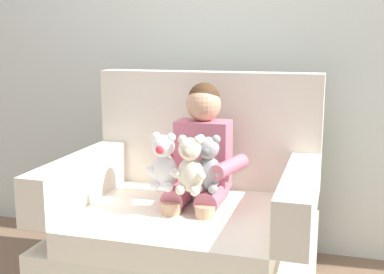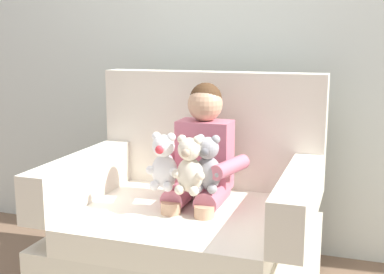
% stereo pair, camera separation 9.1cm
% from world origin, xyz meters
% --- Properties ---
extents(back_wall, '(6.00, 0.10, 2.60)m').
position_xyz_m(back_wall, '(0.00, 0.79, 1.30)').
color(back_wall, silver).
rests_on(back_wall, ground).
extents(armchair, '(1.20, 0.95, 1.09)m').
position_xyz_m(armchair, '(0.00, 0.05, 0.34)').
color(armchair, silver).
rests_on(armchair, ground).
extents(seated_child, '(0.45, 0.39, 0.82)m').
position_xyz_m(seated_child, '(0.04, 0.08, 0.69)').
color(seated_child, '#C66B7F').
rests_on(seated_child, armchair).
extents(plush_cream, '(0.16, 0.13, 0.26)m').
position_xyz_m(plush_cream, '(0.05, -0.12, 0.71)').
color(plush_cream, silver).
rests_on(plush_cream, armchair).
extents(plush_white, '(0.16, 0.13, 0.26)m').
position_xyz_m(plush_white, '(-0.08, -0.09, 0.71)').
color(plush_white, white).
rests_on(plush_white, armchair).
extents(plush_grey, '(0.15, 0.13, 0.26)m').
position_xyz_m(plush_grey, '(0.12, -0.06, 0.71)').
color(plush_grey, '#9E9EA3').
rests_on(plush_grey, armchair).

